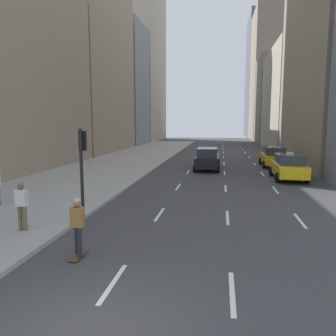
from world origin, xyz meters
name	(u,v)px	position (x,y,z in m)	size (l,w,h in m)	color
sidewalk_left	(129,160)	(-7.00, 27.00, 0.07)	(8.00, 66.00, 0.15)	#9E9E99
lane_markings	(224,168)	(2.60, 23.00, 0.01)	(5.72, 56.00, 0.01)	white
building_row_left	(101,38)	(-14.00, 39.09, 15.12)	(6.00, 74.30, 35.87)	slate
building_row_right	(283,60)	(12.00, 52.48, 13.92)	(6.00, 96.66, 37.20)	gray
taxi_lead	(289,167)	(6.80, 17.74, 0.88)	(2.02, 4.40, 1.87)	yellow
taxi_second	(273,157)	(6.80, 24.39, 0.88)	(2.02, 4.40, 1.87)	yellow
sedan_black_near	(207,159)	(1.20, 21.70, 0.91)	(2.02, 4.91, 1.79)	black
skateboarder	(78,225)	(-1.65, 3.30, 0.96)	(0.36, 0.80, 1.75)	brown
pedestrian_near_curb	(22,204)	(-4.35, 4.81, 1.07)	(0.36, 0.22, 1.65)	brown
traffic_light_pole	(82,161)	(-2.75, 6.22, 2.41)	(0.24, 0.42, 3.60)	black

